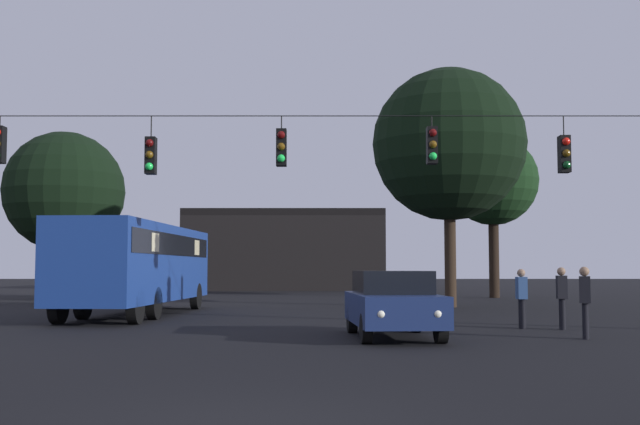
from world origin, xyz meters
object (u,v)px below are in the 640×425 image
(city_bus, at_px, (138,260))
(car_near_right, at_px, (392,303))
(tree_left_silhouette, at_px, (492,181))
(tree_behind_building, at_px, (63,191))
(pedestrian_crossing_right, at_px, (584,298))
(tree_right_far, at_px, (448,145))
(pedestrian_crossing_left, at_px, (521,295))
(pedestrian_crossing_center, at_px, (561,295))

(city_bus, relative_size, car_near_right, 2.51)
(tree_left_silhouette, distance_m, tree_behind_building, 22.73)
(pedestrian_crossing_right, distance_m, tree_right_far, 15.42)
(pedestrian_crossing_right, bearing_deg, car_near_right, 174.90)
(city_bus, distance_m, tree_behind_building, 16.03)
(pedestrian_crossing_left, bearing_deg, tree_right_far, 89.89)
(car_near_right, bearing_deg, tree_right_far, 75.25)
(pedestrian_crossing_center, bearing_deg, pedestrian_crossing_left, 160.48)
(city_bus, xyz_separation_m, pedestrian_crossing_left, (11.41, -5.75, -0.99))
(city_bus, height_order, tree_left_silhouette, tree_left_silhouette)
(pedestrian_crossing_left, xyz_separation_m, tree_right_far, (0.02, 11.26, 5.79))
(car_near_right, relative_size, pedestrian_crossing_left, 2.84)
(car_near_right, distance_m, tree_right_far, 15.54)
(city_bus, bearing_deg, pedestrian_crossing_right, -36.09)
(car_near_right, bearing_deg, tree_left_silhouette, 72.20)
(tree_behind_building, bearing_deg, tree_left_silhouette, 4.42)
(car_near_right, bearing_deg, tree_behind_building, 123.89)
(pedestrian_crossing_left, xyz_separation_m, tree_left_silhouette, (4.07, 21.35, 5.41))
(pedestrian_crossing_center, height_order, pedestrian_crossing_right, pedestrian_crossing_right)
(car_near_right, xyz_separation_m, tree_right_far, (3.66, 13.91, 5.87))
(pedestrian_crossing_center, bearing_deg, pedestrian_crossing_right, -96.73)
(pedestrian_crossing_left, bearing_deg, car_near_right, -143.91)
(tree_right_far, bearing_deg, pedestrian_crossing_right, -87.54)
(car_near_right, bearing_deg, pedestrian_crossing_center, 26.75)
(pedestrian_crossing_center, distance_m, tree_behind_building, 28.30)
(pedestrian_crossing_left, height_order, pedestrian_crossing_center, pedestrian_crossing_center)
(pedestrian_crossing_center, xyz_separation_m, tree_left_silhouette, (3.11, 21.69, 5.39))
(city_bus, height_order, tree_behind_building, tree_behind_building)
(tree_left_silhouette, bearing_deg, car_near_right, -107.80)
(pedestrian_crossing_left, height_order, pedestrian_crossing_right, pedestrian_crossing_right)
(pedestrian_crossing_center, height_order, tree_right_far, tree_right_far)
(city_bus, distance_m, pedestrian_crossing_right, 14.94)
(pedestrian_crossing_center, xyz_separation_m, pedestrian_crossing_right, (-0.32, -2.70, 0.01))
(pedestrian_crossing_right, height_order, tree_left_silhouette, tree_left_silhouette)
(city_bus, relative_size, pedestrian_crossing_right, 6.87)
(pedestrian_crossing_left, distance_m, pedestrian_crossing_right, 3.10)
(pedestrian_crossing_center, bearing_deg, tree_right_far, 94.59)
(pedestrian_crossing_right, height_order, tree_behind_building, tree_behind_building)
(pedestrian_crossing_center, relative_size, pedestrian_crossing_right, 0.99)
(pedestrian_crossing_left, distance_m, tree_left_silhouette, 22.40)
(pedestrian_crossing_left, height_order, tree_left_silhouette, tree_left_silhouette)
(car_near_right, height_order, pedestrian_crossing_center, pedestrian_crossing_center)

